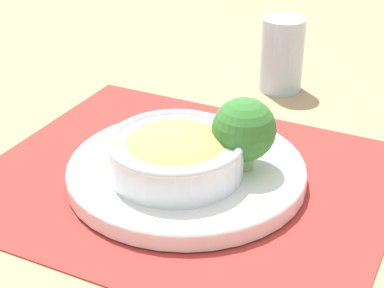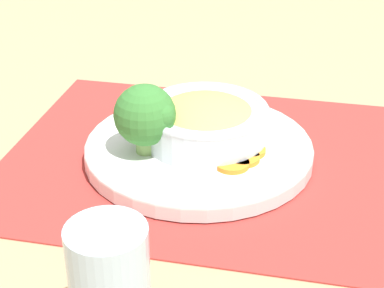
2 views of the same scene
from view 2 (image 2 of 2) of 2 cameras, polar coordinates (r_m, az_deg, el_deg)
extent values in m
plane|color=tan|center=(0.79, 0.60, -1.37)|extent=(4.00, 4.00, 0.00)
cube|color=#B2332D|center=(0.79, 0.60, -1.24)|extent=(0.50, 0.43, 0.00)
cylinder|color=white|center=(0.79, 0.60, -0.61)|extent=(0.28, 0.28, 0.02)
torus|color=white|center=(0.78, 0.61, -0.11)|extent=(0.28, 0.28, 0.01)
cylinder|color=silver|center=(0.79, 1.21, 1.74)|extent=(0.15, 0.15, 0.04)
torus|color=silver|center=(0.78, 1.22, 3.08)|extent=(0.16, 0.16, 0.01)
ellipsoid|color=#E0B75B|center=(0.78, 1.21, 2.41)|extent=(0.13, 0.13, 0.04)
cylinder|color=#84AD5B|center=(0.77, -4.12, 0.03)|extent=(0.02, 0.02, 0.02)
sphere|color=#387A33|center=(0.75, -4.22, 2.60)|extent=(0.07, 0.07, 0.07)
sphere|color=#387A33|center=(0.73, -2.84, 2.57)|extent=(0.03, 0.03, 0.03)
sphere|color=#387A33|center=(0.76, -5.47, 3.18)|extent=(0.03, 0.03, 0.03)
cylinder|color=orange|center=(0.74, 3.56, -1.76)|extent=(0.04, 0.04, 0.01)
cylinder|color=orange|center=(0.75, 4.52, -1.22)|extent=(0.04, 0.04, 0.01)
cylinder|color=orange|center=(0.77, 5.05, -0.57)|extent=(0.04, 0.04, 0.01)
cylinder|color=silver|center=(0.52, -7.30, -12.53)|extent=(0.06, 0.06, 0.11)
camera|label=1|loc=(1.32, -7.61, 28.72)|focal=60.00mm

